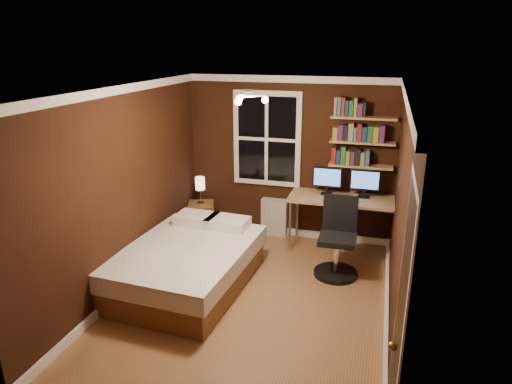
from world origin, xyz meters
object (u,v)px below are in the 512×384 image
(bed, at_px, (188,265))
(desk, at_px, (348,202))
(monitor_left, at_px, (327,181))
(office_chair, at_px, (337,245))
(monitor_right, at_px, (365,184))
(desk_lamp, at_px, (406,190))
(nightstand, at_px, (201,218))
(bedside_lamp, at_px, (200,190))
(radiator, at_px, (274,217))

(bed, distance_m, desk, 2.49)
(monitor_left, bearing_deg, office_chair, -72.19)
(monitor_left, height_order, office_chair, monitor_left)
(monitor_right, relative_size, desk_lamp, 0.98)
(nightstand, bearing_deg, office_chair, -39.19)
(nightstand, xyz_separation_m, desk, (2.32, -0.01, 0.50))
(nightstand, distance_m, office_chair, 2.41)
(bedside_lamp, relative_size, office_chair, 0.41)
(monitor_left, distance_m, office_chair, 1.10)
(nightstand, bearing_deg, desk_lamp, -21.91)
(bed, bearing_deg, radiator, 73.98)
(nightstand, height_order, monitor_right, monitor_right)
(bed, bearing_deg, monitor_left, 52.63)
(monitor_left, height_order, monitor_right, same)
(nightstand, relative_size, monitor_right, 1.17)
(bedside_lamp, height_order, monitor_right, monitor_right)
(bed, xyz_separation_m, desk_lamp, (2.59, 1.52, 0.74))
(nightstand, height_order, desk_lamp, desk_lamp)
(bedside_lamp, relative_size, desk_lamp, 0.99)
(office_chair, bearing_deg, monitor_left, 107.28)
(radiator, distance_m, monitor_right, 1.55)
(desk, bearing_deg, monitor_right, 22.48)
(monitor_left, distance_m, desk_lamp, 1.12)
(desk, relative_size, office_chair, 1.62)
(bed, xyz_separation_m, desk, (1.82, 1.62, 0.46))
(radiator, distance_m, desk, 1.26)
(bed, relative_size, desk_lamp, 4.75)
(bed, distance_m, bedside_lamp, 1.76)
(monitor_right, bearing_deg, bed, -139.90)
(nightstand, xyz_separation_m, monitor_right, (2.53, 0.08, 0.77))
(monitor_right, relative_size, office_chair, 0.41)
(bedside_lamp, bearing_deg, nightstand, 0.00)
(radiator, bearing_deg, monitor_right, -6.07)
(monitor_left, relative_size, monitor_right, 1.00)
(radiator, distance_m, monitor_left, 1.10)
(bed, relative_size, monitor_right, 4.85)
(radiator, height_order, office_chair, office_chair)
(radiator, bearing_deg, bed, -109.73)
(monitor_left, relative_size, office_chair, 0.41)
(radiator, bearing_deg, bedside_lamp, -169.23)
(monitor_right, bearing_deg, monitor_left, 180.00)
(nightstand, bearing_deg, monitor_right, -18.13)
(bed, bearing_deg, bedside_lamp, 110.61)
(bedside_lamp, distance_m, desk, 2.32)
(desk, height_order, office_chair, office_chair)
(bedside_lamp, relative_size, monitor_right, 1.01)
(desk, bearing_deg, nightstand, 179.75)
(desk_lamp, bearing_deg, monitor_right, 161.55)
(bedside_lamp, height_order, office_chair, office_chair)
(bed, height_order, monitor_left, monitor_left)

